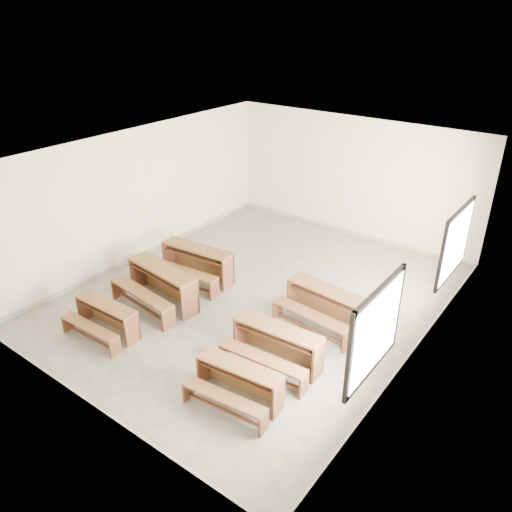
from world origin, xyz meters
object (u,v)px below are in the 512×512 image
Objects in this scene: desk_set_1 at (161,283)px; desk_set_4 at (276,344)px; desk_set_0 at (106,316)px; desk_set_5 at (325,304)px; desk_set_3 at (238,381)px; desk_set_2 at (196,261)px.

desk_set_1 is 1.13× the size of desk_set_4.
desk_set_0 is 0.81× the size of desk_set_5.
desk_set_1 is (0.06, 1.40, 0.11)m from desk_set_0.
desk_set_0 is at bearing -85.70° from desk_set_1.
desk_set_1 reaches higher than desk_set_3.
desk_set_1 is 1.25× the size of desk_set_3.
desk_set_0 is at bearing 175.67° from desk_set_3.
desk_set_4 is (3.10, -0.21, -0.05)m from desk_set_1.
desk_set_2 is 1.20× the size of desk_set_3.
desk_set_1 is 3.45m from desk_set_5.
desk_set_2 is at bearing 101.83° from desk_set_1.
desk_set_2 is at bearing -171.73° from desk_set_5.
desk_set_0 is 3.37m from desk_set_4.
desk_set_4 is at bearing -87.23° from desk_set_5.
desk_set_4 is at bearing 18.94° from desk_set_0.
desk_set_0 is 0.85× the size of desk_set_4.
desk_set_5 is at bearing 30.69° from desk_set_1.
desk_set_4 is at bearing 2.79° from desk_set_1.
desk_set_3 is (3.13, -1.32, -0.09)m from desk_set_1.
desk_set_2 is 4.10m from desk_set_3.
desk_set_2 is 3.51m from desk_set_4.
desk_set_3 is 0.86× the size of desk_set_5.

